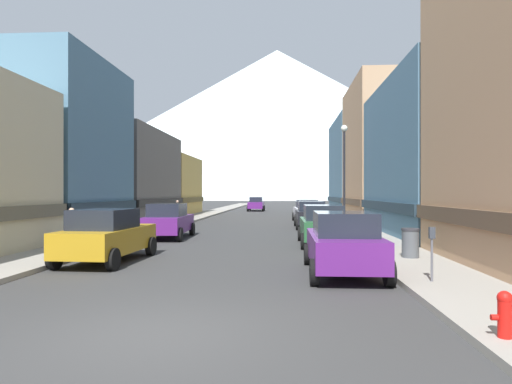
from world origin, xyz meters
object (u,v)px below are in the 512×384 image
object	(u,v)px
car_right_3	(306,211)
streetlamp_right	(344,162)
car_right_0	(343,243)
car_right_1	(323,225)
car_left_0	(107,235)
pedestrian_0	(72,230)
pedestrian_1	(177,211)
trash_bin_right	(410,243)
car_right_2	(311,214)
fire_hydrant_near	(505,313)
car_left_1	(168,221)
car_driving_0	(256,204)
potted_plant_0	(108,227)
parking_meter_near	(432,246)
potted_plant_1	(131,222)

from	to	relation	value
car_right_3	streetlamp_right	bearing A→B (deg)	-82.10
car_right_0	car_right_1	world-z (taller)	same
car_left_0	pedestrian_0	xyz separation A→B (m)	(-2.45, 2.50, -0.03)
car_left_0	pedestrian_1	distance (m)	19.87
trash_bin_right	streetlamp_right	distance (m)	9.92
pedestrian_0	trash_bin_right	bearing A→B (deg)	-7.99
car_right_2	trash_bin_right	world-z (taller)	car_right_2
car_right_3	trash_bin_right	size ratio (longest dim) A/B	4.56
fire_hydrant_near	car_left_1	bearing A→B (deg)	120.85
car_right_0	car_right_3	size ratio (longest dim) A/B	0.99
car_driving_0	potted_plant_0	world-z (taller)	car_driving_0
car_left_0	streetlamp_right	bearing A→B (deg)	47.60
trash_bin_right	pedestrian_1	bearing A→B (deg)	123.57
car_right_2	car_left_1	bearing A→B (deg)	-137.34
pedestrian_0	car_left_0	bearing A→B (deg)	-45.62
car_right_1	parking_meter_near	world-z (taller)	car_right_1
pedestrian_1	car_right_1	bearing A→B (deg)	-54.97
car_right_3	pedestrian_0	xyz separation A→B (m)	(-10.05, -18.68, -0.03)
parking_meter_near	potted_plant_1	xyz separation A→B (m)	(-12.75, 14.73, -0.40)
trash_bin_right	pedestrian_0	bearing A→B (deg)	172.01
car_right_2	pedestrian_0	world-z (taller)	car_right_2
potted_plant_0	pedestrian_0	xyz separation A→B (m)	(0.75, -5.41, 0.31)
potted_plant_0	potted_plant_1	xyz separation A→B (m)	(0.00, 3.45, 0.04)
fire_hydrant_near	trash_bin_right	distance (m)	8.46
car_right_0	car_driving_0	xyz separation A→B (m)	(-5.40, 44.03, 0.00)
car_left_0	potted_plant_0	distance (m)	8.54
car_right_1	fire_hydrant_near	distance (m)	13.17
potted_plant_1	streetlamp_right	world-z (taller)	streetlamp_right
streetlamp_right	car_driving_0	bearing A→B (deg)	102.17
car_left_0	car_right_0	distance (m)	7.81
car_left_0	fire_hydrant_near	xyz separation A→B (m)	(9.25, -7.67, -0.37)
car_right_0	pedestrian_0	bearing A→B (deg)	156.89
car_right_1	pedestrian_1	bearing A→B (deg)	125.03
parking_meter_near	potted_plant_0	distance (m)	17.03
car_left_0	car_left_1	size ratio (longest dim) A/B	1.00
trash_bin_right	car_right_2	bearing A→B (deg)	100.26
pedestrian_0	fire_hydrant_near	bearing A→B (deg)	-41.01
potted_plant_0	car_right_2	bearing A→B (deg)	32.59
car_left_1	streetlamp_right	size ratio (longest dim) A/B	0.76
car_driving_0	potted_plant_1	size ratio (longest dim) A/B	4.87
car_right_0	car_left_0	bearing A→B (deg)	166.77
potted_plant_0	car_left_1	bearing A→B (deg)	-1.74
parking_meter_near	streetlamp_right	bearing A→B (deg)	91.71
car_driving_0	fire_hydrant_near	size ratio (longest dim) A/B	6.25
trash_bin_right	car_right_3	bearing A→B (deg)	97.10
car_left_0	fire_hydrant_near	size ratio (longest dim) A/B	6.36
pedestrian_0	car_right_2	bearing A→B (deg)	50.77
pedestrian_0	car_driving_0	bearing A→B (deg)	83.33
streetlamp_right	potted_plant_1	bearing A→B (deg)	173.85
car_right_1	potted_plant_0	world-z (taller)	car_right_1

